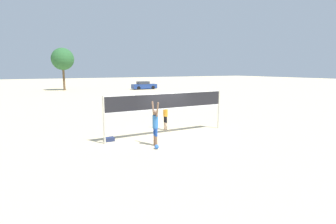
% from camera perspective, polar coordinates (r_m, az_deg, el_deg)
% --- Properties ---
extents(ground_plane, '(200.00, 200.00, 0.00)m').
position_cam_1_polar(ground_plane, '(15.07, 0.00, -5.02)').
color(ground_plane, beige).
extents(volleyball_net, '(7.41, 0.10, 2.43)m').
position_cam_1_polar(volleyball_net, '(14.73, 0.00, 1.77)').
color(volleyball_net, beige).
rests_on(volleyball_net, ground_plane).
extents(player_spiker, '(0.28, 0.71, 2.19)m').
position_cam_1_polar(player_spiker, '(12.78, -2.77, -2.33)').
color(player_spiker, '#8C664C').
rests_on(player_spiker, ground_plane).
extents(player_blocker, '(0.28, 0.70, 2.11)m').
position_cam_1_polar(player_blocker, '(16.07, -0.56, -0.08)').
color(player_blocker, beige).
rests_on(player_blocker, ground_plane).
extents(volleyball, '(0.21, 0.21, 0.21)m').
position_cam_1_polar(volleyball, '(12.49, -2.50, -7.57)').
color(volleyball, blue).
rests_on(volleyball, ground_plane).
extents(gear_bag, '(0.50, 0.36, 0.20)m').
position_cam_1_polar(gear_bag, '(14.13, -12.67, -5.81)').
color(gear_bag, navy).
rests_on(gear_bag, ground_plane).
extents(parked_car_mid, '(4.67, 2.01, 1.47)m').
position_cam_1_polar(parked_car_mid, '(49.57, -5.25, 5.74)').
color(parked_car_mid, navy).
rests_on(parked_car_mid, ground_plane).
extents(tree_left_cluster, '(3.86, 3.86, 7.41)m').
position_cam_1_polar(tree_left_cluster, '(50.25, -21.96, 10.62)').
color(tree_left_cluster, brown).
rests_on(tree_left_cluster, ground_plane).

